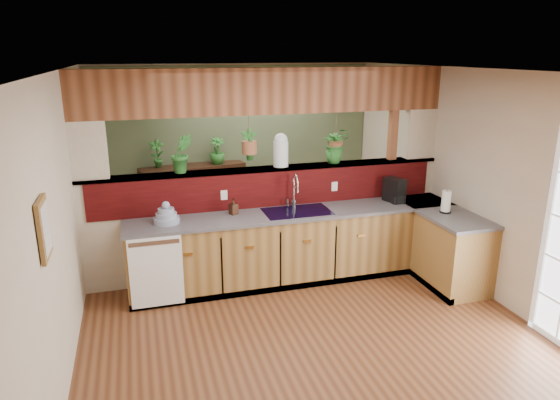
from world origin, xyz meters
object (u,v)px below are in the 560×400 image
object	(u,v)px
dish_stack	(166,216)
glass_jar	(281,150)
shelving_console	(194,199)
faucet	(295,190)
soap_dispenser	(233,206)
paper_towel	(446,202)
coffee_maker	(395,191)

from	to	relation	value
dish_stack	glass_jar	size ratio (longest dim) A/B	0.70
shelving_console	faucet	bearing A→B (deg)	-76.04
faucet	soap_dispenser	bearing A→B (deg)	-176.60
paper_towel	glass_jar	size ratio (longest dim) A/B	0.69
faucet	paper_towel	xyz separation A→B (m)	(1.70, -0.70, -0.10)
paper_towel	shelving_console	bearing A→B (deg)	133.95
soap_dispenser	paper_towel	world-z (taller)	paper_towel
faucet	glass_jar	bearing A→B (deg)	118.25
dish_stack	paper_towel	size ratio (longest dim) A/B	1.02
shelving_console	glass_jar	bearing A→B (deg)	-76.35
coffee_maker	dish_stack	bearing A→B (deg)	163.52
coffee_maker	glass_jar	world-z (taller)	glass_jar
dish_stack	paper_towel	world-z (taller)	paper_towel
faucet	coffee_maker	xyz separation A→B (m)	(1.33, -0.12, -0.09)
shelving_console	coffee_maker	bearing A→B (deg)	-55.33
soap_dispenser	paper_towel	bearing A→B (deg)	-14.79
coffee_maker	paper_towel	distance (m)	0.69
dish_stack	coffee_maker	size ratio (longest dim) A/B	0.95
soap_dispenser	shelving_console	size ratio (longest dim) A/B	0.12
soap_dispenser	dish_stack	bearing A→B (deg)	-172.90
soap_dispenser	shelving_console	xyz separation A→B (m)	(-0.23, 2.16, -0.50)
faucet	paper_towel	bearing A→B (deg)	-22.45
soap_dispenser	shelving_console	world-z (taller)	soap_dispenser
faucet	glass_jar	world-z (taller)	glass_jar
faucet	soap_dispenser	distance (m)	0.80
soap_dispenser	glass_jar	world-z (taller)	glass_jar
coffee_maker	shelving_console	size ratio (longest dim) A/B	0.19
faucet	shelving_console	world-z (taller)	faucet
faucet	shelving_console	xyz separation A→B (m)	(-1.01, 2.12, -0.63)
soap_dispenser	glass_jar	xyz separation A→B (m)	(0.67, 0.26, 0.60)
dish_stack	shelving_console	distance (m)	2.38
coffee_maker	paper_towel	size ratio (longest dim) A/B	1.07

